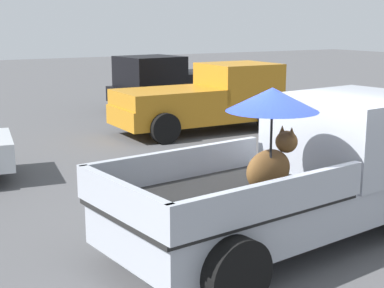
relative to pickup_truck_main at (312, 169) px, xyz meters
The scene contains 4 objects.
ground_plane 1.07m from the pickup_truck_main, behind, with size 80.00×80.00×0.00m, color #4C4C4F.
pickup_truck_main is the anchor object (origin of this frame).
pickup_truck_red 12.33m from the pickup_truck_main, 70.07° to the left, with size 4.96×2.55×1.80m.
pickup_truck_far 7.89m from the pickup_truck_main, 68.25° to the left, with size 4.83×2.22×1.80m.
Camera 1 is at (-4.74, -5.57, 2.93)m, focal length 52.86 mm.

